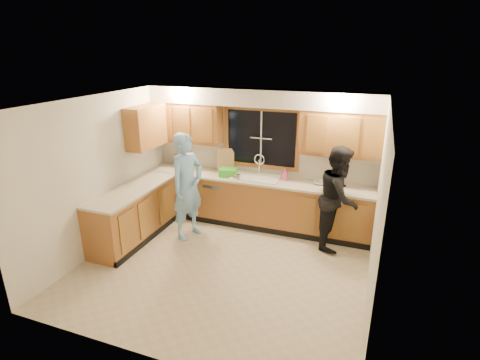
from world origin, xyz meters
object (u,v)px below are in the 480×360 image
object	(u,v)px
man	(187,187)
woman	(339,198)
stove	(113,228)
knife_block	(178,160)
dishwasher	(214,198)
soap_bottle	(285,174)
sink	(256,181)
bowl	(320,183)
dish_crate	(228,172)

from	to	relation	value
man	woman	bearing A→B (deg)	-60.20
stove	knife_block	world-z (taller)	knife_block
dishwasher	soap_bottle	world-z (taller)	soap_bottle
woman	soap_bottle	size ratio (longest dim) A/B	8.07
sink	woman	distance (m)	1.55
man	bowl	bearing A→B (deg)	-49.12
dish_crate	bowl	xyz separation A→B (m)	(1.67, 0.13, -0.04)
sink	dish_crate	bearing A→B (deg)	-173.58
sink	knife_block	distance (m)	1.72
man	soap_bottle	bearing A→B (deg)	-39.64
bowl	man	bearing A→B (deg)	-156.11
knife_block	dish_crate	bearing A→B (deg)	-32.68
sink	man	bearing A→B (deg)	-138.00
dishwasher	woman	bearing A→B (deg)	-6.76
sink	stove	xyz separation A→B (m)	(-1.80, -1.82, -0.41)
sink	man	xyz separation A→B (m)	(-0.95, -0.86, 0.07)
man	bowl	size ratio (longest dim) A/B	8.55
stove	knife_block	distance (m)	2.08
woman	man	bearing A→B (deg)	104.93
soap_bottle	bowl	distance (m)	0.64
stove	man	size ratio (longest dim) A/B	0.48
woman	bowl	xyz separation A→B (m)	(-0.37, 0.37, 0.09)
soap_bottle	dishwasher	bearing A→B (deg)	-174.85
dishwasher	dish_crate	size ratio (longest dim) A/B	2.68
woman	knife_block	distance (m)	3.26
man	soap_bottle	xyz separation A→B (m)	(1.47, 0.97, 0.10)
stove	soap_bottle	bearing A→B (deg)	39.88
knife_block	bowl	xyz separation A→B (m)	(2.86, -0.09, -0.09)
dish_crate	bowl	size ratio (longest dim) A/B	1.41
man	knife_block	xyz separation A→B (m)	(-0.75, 1.03, 0.11)
man	dish_crate	size ratio (longest dim) A/B	6.07
bowl	dish_crate	bearing A→B (deg)	-175.45
woman	dish_crate	world-z (taller)	woman
woman	soap_bottle	bearing A→B (deg)	70.24
woman	soap_bottle	xyz separation A→B (m)	(-1.00, 0.40, 0.17)
sink	soap_bottle	size ratio (longest dim) A/B	4.03
dish_crate	knife_block	bearing A→B (deg)	169.17
stove	man	xyz separation A→B (m)	(0.85, 0.97, 0.48)
sink	dishwasher	xyz separation A→B (m)	(-0.85, -0.01, -0.45)
bowl	stove	bearing A→B (deg)	-147.24
stove	man	distance (m)	1.37
knife_block	soap_bottle	size ratio (longest dim) A/B	1.09
knife_block	bowl	bearing A→B (deg)	-23.73
dishwasher	woman	world-z (taller)	woman
stove	soap_bottle	distance (m)	3.07
knife_block	dishwasher	bearing A→B (deg)	-33.94
man	knife_block	world-z (taller)	man
man	bowl	world-z (taller)	man
dishwasher	knife_block	world-z (taller)	knife_block
dishwasher	woman	size ratio (longest dim) A/B	0.48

